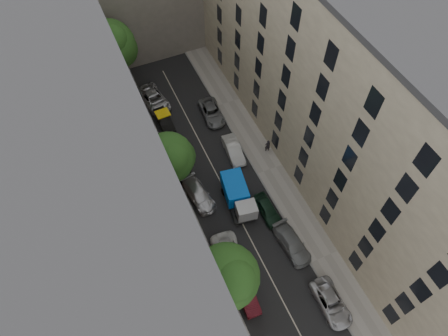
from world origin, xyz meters
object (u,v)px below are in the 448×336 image
car_left_2 (230,259)px  car_left_6 (154,99)px  tree_mid (170,159)px  pedestrian (268,146)px  tree_near (228,278)px  car_left_3 (199,195)px  tree_far (111,47)px  car_right_1 (292,244)px  tarp_truck (238,195)px  car_left_4 (183,170)px  car_right_3 (233,150)px  car_right_4 (212,112)px  car_left_1 (247,295)px  car_left_5 (164,120)px  car_right_2 (268,210)px  lamp_post (193,234)px  car_right_0 (331,303)px

car_left_2 → car_left_6: car_left_6 is taller
tree_mid → pedestrian: size_ratio=4.24×
car_left_2 → tree_near: 6.51m
car_left_3 → tree_near: 12.28m
tree_far → pedestrian: size_ratio=5.75×
car_left_2 → car_left_3: bearing=96.9°
pedestrian → car_left_3: bearing=23.6°
car_right_1 → pedestrian: bearing=70.3°
tarp_truck → car_left_4: 6.84m
car_right_3 → car_right_4: bearing=95.0°
car_left_1 → car_left_5: bearing=93.0°
pedestrian → car_right_2: bearing=70.7°
car_right_3 → car_right_1: bearing=-83.1°
tarp_truck → car_right_1: 7.10m
car_left_4 → lamp_post: lamp_post is taller
car_left_6 → car_right_1: (6.02, -23.40, -0.07)m
car_left_6 → tree_near: tree_near is taller
tarp_truck → tree_far: 22.18m
tarp_truck → car_left_5: tarp_truck is taller
car_left_2 → tree_far: bearing=102.9°
tarp_truck → car_right_1: size_ratio=1.17×
pedestrian → tree_near: bearing=59.0°
car_right_0 → tree_mid: bearing=116.9°
car_left_5 → car_right_4: car_left_5 is taller
car_left_2 → car_left_4: car_left_2 is taller
car_left_1 → car_left_2: size_ratio=0.73×
car_left_2 → tree_mid: (-1.81, 10.09, 3.98)m
car_right_2 → tree_mid: 10.90m
pedestrian → tarp_truck: bearing=46.5°
car_right_2 → car_right_4: car_right_2 is taller
car_left_6 → tree_near: bearing=-102.8°
car_left_5 → car_left_2: bearing=-92.7°
car_right_0 → lamp_post: bearing=134.7°
car_left_3 → tree_far: size_ratio=0.48×
car_right_4 → tree_far: size_ratio=0.49×
tree_far → lamp_post: bearing=-89.0°
car_left_2 → car_right_1: bearing=-2.9°
tree_near → lamp_post: bearing=98.2°
car_left_3 → car_right_3: (5.65, 3.80, 0.02)m
car_left_5 → lamp_post: size_ratio=0.74×
car_left_3 → tree_far: bearing=90.7°
car_right_1 → tree_far: bearing=104.4°
car_left_6 → tree_far: tree_far is taller
car_left_5 → pedestrian: (9.20, -8.60, 0.33)m
car_right_4 → car_left_1: bearing=-100.6°
car_left_3 → pedestrian: size_ratio=2.79×
car_right_0 → car_right_2: (-0.80, 10.40, 0.03)m
car_left_3 → tree_near: bearing=-106.8°
car_right_2 → tree_far: bearing=109.0°
car_left_1 → lamp_post: lamp_post is taller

